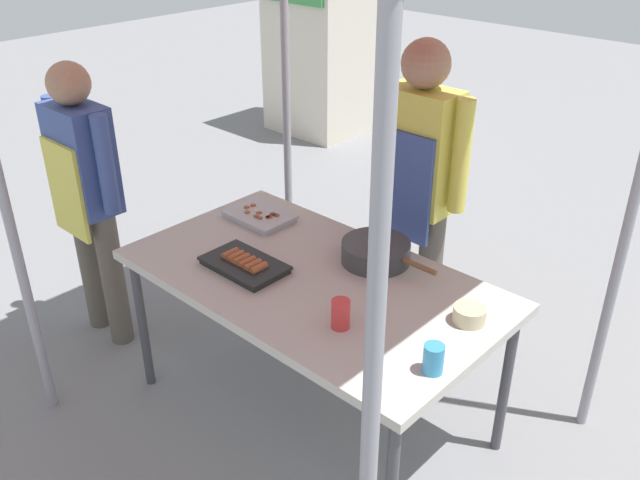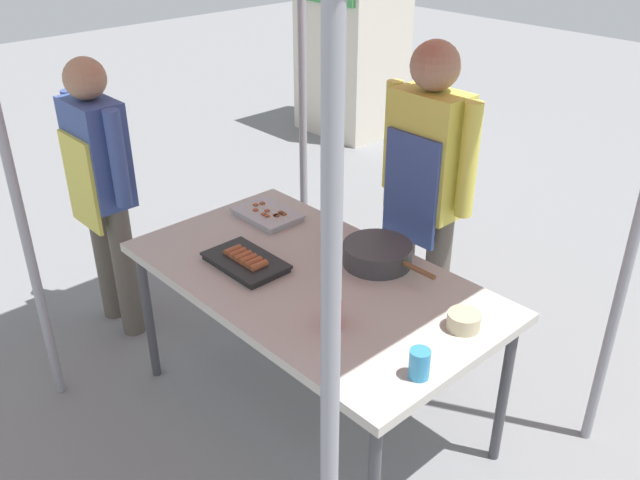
# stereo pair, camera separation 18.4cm
# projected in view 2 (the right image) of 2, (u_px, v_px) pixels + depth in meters

# --- Properties ---
(ground_plane) EXTENTS (18.00, 18.00, 0.00)m
(ground_plane) POSITION_uv_depth(u_px,v_px,m) (312.00, 412.00, 3.19)
(ground_plane) COLOR slate
(stall_table) EXTENTS (1.60, 0.90, 0.75)m
(stall_table) POSITION_uv_depth(u_px,v_px,m) (311.00, 286.00, 2.86)
(stall_table) COLOR #B7B2A8
(stall_table) RESTS_ON ground
(tray_grilled_sausages) EXTENTS (0.36, 0.22, 0.05)m
(tray_grilled_sausages) POSITION_uv_depth(u_px,v_px,m) (246.00, 261.00, 2.90)
(tray_grilled_sausages) COLOR black
(tray_grilled_sausages) RESTS_ON stall_table
(tray_meat_skewers) EXTENTS (0.32, 0.22, 0.04)m
(tray_meat_skewers) POSITION_uv_depth(u_px,v_px,m) (267.00, 214.00, 3.31)
(tray_meat_skewers) COLOR #ADADB2
(tray_meat_skewers) RESTS_ON stall_table
(cooking_wok) EXTENTS (0.46, 0.30, 0.09)m
(cooking_wok) POSITION_uv_depth(u_px,v_px,m) (378.00, 253.00, 2.90)
(cooking_wok) COLOR #38383A
(cooking_wok) RESTS_ON stall_table
(condiment_bowl) EXTENTS (0.12, 0.12, 0.06)m
(condiment_bowl) POSITION_uv_depth(u_px,v_px,m) (464.00, 321.00, 2.49)
(condiment_bowl) COLOR #BFB28C
(condiment_bowl) RESTS_ON stall_table
(drink_cup_near_edge) EXTENTS (0.07, 0.07, 0.12)m
(drink_cup_near_edge) POSITION_uv_depth(u_px,v_px,m) (332.00, 315.00, 2.48)
(drink_cup_near_edge) COLOR red
(drink_cup_near_edge) RESTS_ON stall_table
(drink_cup_by_wok) EXTENTS (0.07, 0.07, 0.11)m
(drink_cup_by_wok) POSITION_uv_depth(u_px,v_px,m) (419.00, 364.00, 2.24)
(drink_cup_by_wok) COLOR #338CBF
(drink_cup_by_wok) RESTS_ON stall_table
(vendor_woman) EXTENTS (0.52, 0.23, 1.62)m
(vendor_woman) POSITION_uv_depth(u_px,v_px,m) (425.00, 184.00, 3.16)
(vendor_woman) COLOR #595147
(vendor_woman) RESTS_ON ground
(customer_nearby) EXTENTS (0.52, 0.22, 1.49)m
(customer_nearby) POSITION_uv_depth(u_px,v_px,m) (101.00, 180.00, 3.42)
(customer_nearby) COLOR #595147
(customer_nearby) RESTS_ON ground
(neighbor_stall_left) EXTENTS (0.85, 0.76, 1.78)m
(neighbor_stall_left) POSITION_uv_depth(u_px,v_px,m) (352.00, 37.00, 6.32)
(neighbor_stall_left) COLOR beige
(neighbor_stall_left) RESTS_ON ground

